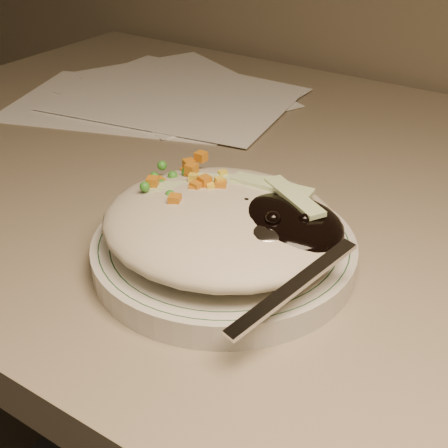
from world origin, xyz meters
The scene contains 5 objects.
desk centered at (0.00, 1.38, 0.54)m, with size 1.40×0.70×0.74m.
plate centered at (-0.10, 1.22, 0.75)m, with size 0.21×0.21×0.02m, color beige.
plate_rim centered at (-0.10, 1.22, 0.76)m, with size 0.20×0.20×0.00m.
meal centered at (-0.10, 1.22, 0.78)m, with size 0.21×0.19×0.05m.
papers centered at (-0.39, 1.50, 0.74)m, with size 0.39×0.39×0.00m.
Camera 1 is at (0.13, 0.87, 1.03)m, focal length 50.00 mm.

